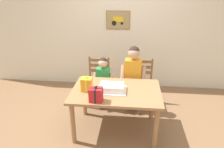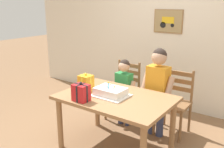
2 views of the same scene
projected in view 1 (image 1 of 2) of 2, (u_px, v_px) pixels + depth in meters
ground_plane at (116, 129)px, 3.51m from camera, size 20.00×20.00×0.00m
back_wall at (123, 30)px, 4.60m from camera, size 6.40×0.11×2.60m
dining_table at (116, 96)px, 3.27m from camera, size 1.36×0.92×0.72m
birthday_cake at (112, 88)px, 3.20m from camera, size 0.44×0.34×0.19m
gift_box_red_large at (87, 84)px, 3.20m from camera, size 0.16×0.16×0.24m
gift_box_beside_cake at (96, 95)px, 2.90m from camera, size 0.19×0.15×0.23m
chair_left at (98, 81)px, 4.14m from camera, size 0.43×0.43×0.92m
chair_right at (142, 83)px, 4.06m from camera, size 0.43×0.43×0.92m
child_older at (133, 73)px, 3.77m from camera, size 0.46×0.27×1.25m
child_younger at (103, 78)px, 3.88m from camera, size 0.38×0.22×1.02m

